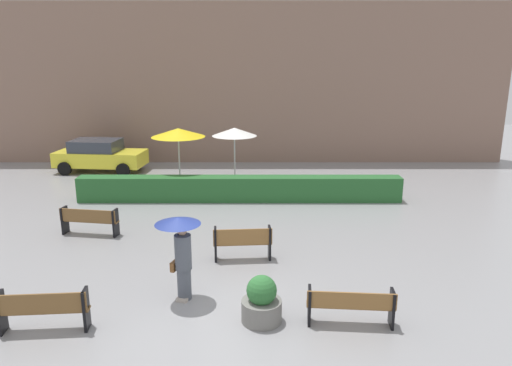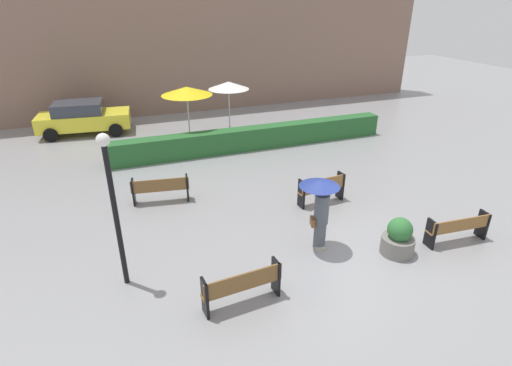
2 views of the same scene
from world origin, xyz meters
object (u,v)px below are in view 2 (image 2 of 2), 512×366
bench_near_left (242,285)px  bench_near_right (459,227)px  patio_umbrella_yellow (187,91)px  parked_car (83,117)px  lamp_post (113,196)px  pedestrian_with_umbrella (320,204)px  patio_umbrella_white (229,85)px  bench_far_left (160,188)px  bench_mid_center (322,188)px  planter_pot (398,239)px

bench_near_left → bench_near_right: (6.25, 0.23, -0.05)m
bench_near_left → patio_umbrella_yellow: bearing=83.8°
bench_near_left → parked_car: 14.44m
bench_near_right → lamp_post: (-8.57, 1.45, 1.80)m
bench_near_right → parked_car: (-9.53, 13.83, 0.34)m
pedestrian_with_umbrella → patio_umbrella_white: bearing=85.7°
bench_far_left → bench_mid_center: bench_mid_center is taller
bench_near_left → planter_pot: bearing=5.2°
bench_near_right → patio_umbrella_yellow: (-5.10, 10.30, 1.98)m
patio_umbrella_white → parked_car: bearing=160.4°
lamp_post → planter_pot: bearing=-10.8°
bench_near_right → planter_pot: size_ratio=1.78×
bench_near_left → lamp_post: bearing=144.0°
bench_near_left → bench_near_right: 6.26m
lamp_post → patio_umbrella_yellow: lamp_post is taller
bench_far_left → pedestrian_with_umbrella: pedestrian_with_umbrella is taller
planter_pot → parked_car: parked_car is taller
bench_far_left → bench_mid_center: (4.85, -1.91, 0.03)m
bench_near_left → pedestrian_with_umbrella: (2.60, 1.39, 0.79)m
pedestrian_with_umbrella → patio_umbrella_yellow: 9.33m
bench_near_left → bench_far_left: bench_near_left is taller
bench_far_left → patio_umbrella_white: patio_umbrella_white is taller
pedestrian_with_umbrella → planter_pot: (1.81, -0.99, -0.87)m
planter_pot → patio_umbrella_yellow: size_ratio=0.39×
bench_near_left → bench_far_left: bearing=99.5°
bench_near_left → bench_near_right: bearing=2.1°
planter_pot → patio_umbrella_white: patio_umbrella_white is taller
patio_umbrella_yellow → bench_far_left: bearing=-112.2°
bench_near_right → bench_mid_center: bearing=124.9°
pedestrian_with_umbrella → parked_car: size_ratio=0.45×
lamp_post → parked_car: 12.50m
pedestrian_with_umbrella → parked_car: pedestrian_with_umbrella is taller
bench_near_left → pedestrian_with_umbrella: size_ratio=0.92×
planter_pot → bench_near_left: bearing=-174.8°
parked_car → bench_mid_center: bearing=-55.5°
patio_umbrella_yellow → lamp_post: bearing=-111.4°
pedestrian_with_umbrella → lamp_post: (-4.92, 0.29, 0.96)m
bench_far_left → parked_car: 8.91m
bench_near_right → pedestrian_with_umbrella: bearing=162.4°
lamp_post → patio_umbrella_yellow: (3.47, 8.85, 0.18)m
lamp_post → patio_umbrella_white: (5.69, 10.01, 0.03)m
bench_far_left → patio_umbrella_yellow: bearing=67.8°
bench_far_left → bench_mid_center: 5.21m
bench_near_left → patio_umbrella_white: (3.37, 11.69, 1.79)m
bench_mid_center → bench_far_left: bearing=158.5°
bench_far_left → bench_near_right: 8.88m
bench_mid_center → patio_umbrella_white: patio_umbrella_white is taller
bench_near_left → bench_far_left: (-0.91, 5.47, -0.01)m
pedestrian_with_umbrella → patio_umbrella_white: size_ratio=0.79×
bench_mid_center → patio_umbrella_white: (-0.56, 8.13, 1.76)m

